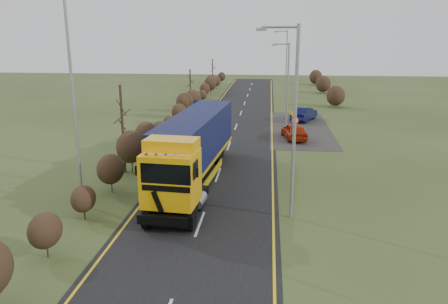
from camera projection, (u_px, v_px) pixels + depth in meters
name	position (u px, v px, depth m)	size (l,w,h in m)	color
ground	(210.00, 196.00, 25.85)	(160.00, 160.00, 0.00)	#37401B
road	(227.00, 152.00, 35.45)	(8.00, 120.00, 0.02)	black
layby	(299.00, 128.00, 44.41)	(6.00, 18.00, 0.02)	#2A2826
lane_markings	(226.00, 153.00, 35.15)	(7.52, 116.00, 0.01)	yellow
hedgerow	(147.00, 137.00, 33.60)	(2.24, 102.04, 6.05)	#301E15
lorry	(193.00, 146.00, 27.58)	(3.65, 15.72, 4.33)	black
car_red_hatchback	(294.00, 131.00, 39.67)	(1.74, 4.33, 1.47)	#A32308
car_blue_sedan	(304.00, 114.00, 48.09)	(1.61, 4.61, 1.52)	#090C36
streetlight_near	(292.00, 116.00, 21.45)	(2.07, 0.20, 9.76)	gray
streetlight_mid	(287.00, 82.00, 43.82)	(1.81, 0.18, 8.47)	gray
streetlight_far	(285.00, 60.00, 65.52)	(2.09, 0.20, 9.85)	gray
left_pole	(74.00, 109.00, 23.11)	(0.16, 0.16, 10.91)	gray
speed_sign	(295.00, 125.00, 37.49)	(0.68, 0.10, 2.47)	gray
warning_board	(292.00, 117.00, 45.09)	(0.63, 0.11, 1.66)	gray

